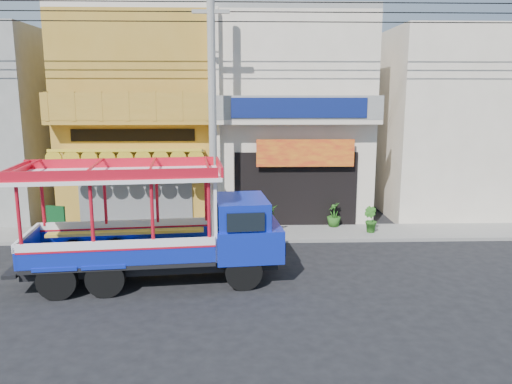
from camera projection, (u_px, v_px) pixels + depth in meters
ground at (244, 274)px, 14.12m from camera, size 90.00×90.00×0.00m
sidewalk at (243, 234)px, 18.03m from camera, size 30.00×2.00×0.12m
shophouse_left at (147, 116)px, 21.01m from camera, size 6.00×7.50×8.24m
shophouse_right at (289, 116)px, 21.21m from camera, size 6.00×6.75×8.24m
party_pilaster at (215, 123)px, 18.08m from camera, size 0.35×0.30×8.00m
filler_building_right at (450, 123)px, 21.52m from camera, size 6.00×6.00×7.60m
utility_pole at (217, 94)px, 16.36m from camera, size 28.00×0.26×9.00m
songthaew_truck at (171, 225)px, 13.39m from camera, size 7.17×2.96×3.25m
green_sign at (56, 223)px, 17.47m from camera, size 0.70×0.46×1.07m
potted_plant_a at (263, 220)px, 17.65m from camera, size 1.23×1.25×1.05m
potted_plant_b at (370, 220)px, 17.95m from camera, size 0.60×0.64×0.92m
potted_plant_c at (334, 214)px, 18.73m from camera, size 0.57×0.57×0.92m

